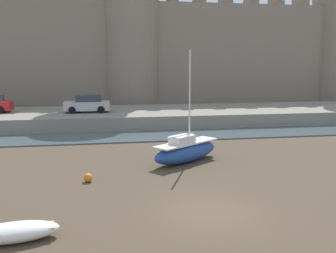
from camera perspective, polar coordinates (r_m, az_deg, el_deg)
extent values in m
plane|color=#4C3D2D|center=(15.65, 6.07, -12.24)|extent=(160.00, 160.00, 0.00)
cube|color=#47565B|center=(30.87, -2.33, -1.39)|extent=(80.00, 4.50, 0.10)
cube|color=gray|center=(37.89, -3.86, 1.45)|extent=(65.56, 10.00, 1.26)
cube|color=gray|center=(47.57, -5.32, 9.93)|extent=(53.56, 2.80, 12.75)
cylinder|color=gray|center=(47.70, -5.38, 13.36)|extent=(6.70, 6.70, 18.47)
cube|color=gray|center=(50.48, 8.33, 17.72)|extent=(1.10, 2.52, 1.10)
cube|color=gray|center=(51.60, 11.96, 17.43)|extent=(1.10, 2.52, 1.10)
cube|color=gray|center=(52.89, 15.41, 17.10)|extent=(1.10, 2.52, 1.10)
cube|color=gray|center=(54.36, 18.67, 16.73)|extent=(1.10, 2.52, 1.10)
ellipsoid|color=silver|center=(14.01, -21.43, -14.10)|extent=(2.97, 1.48, 0.62)
ellipsoid|color=white|center=(13.99, -21.44, -13.88)|extent=(2.43, 1.17, 0.34)
cube|color=beige|center=(13.99, -22.35, -13.76)|extent=(0.33, 0.95, 0.06)
cube|color=beige|center=(13.95, -16.77, -13.61)|extent=(0.36, 0.64, 0.08)
ellipsoid|color=#234793|center=(22.93, 2.68, -3.73)|extent=(4.90, 4.09, 1.17)
cube|color=silver|center=(22.81, 2.69, -2.39)|extent=(4.29, 3.57, 0.08)
cube|color=silver|center=(22.48, 2.06, -1.89)|extent=(1.66, 1.54, 0.44)
cylinder|color=silver|center=(22.62, 3.16, 4.37)|extent=(0.10, 0.10, 5.29)
cylinder|color=silver|center=(22.34, 1.84, -1.35)|extent=(1.90, 1.42, 0.08)
sphere|color=orange|center=(19.56, -11.52, -7.30)|extent=(0.43, 0.43, 0.43)
cylinder|color=black|center=(38.19, -23.14, 2.23)|extent=(0.65, 0.20, 0.64)
cylinder|color=black|center=(39.82, -22.52, 2.52)|extent=(0.65, 0.20, 0.64)
cube|color=#B2B5B7|center=(36.69, -11.67, 2.96)|extent=(4.15, 1.84, 0.80)
cube|color=#2D3842|center=(36.61, -11.47, 4.06)|extent=(2.30, 1.57, 0.64)
cylinder|color=black|center=(35.97, -13.75, 2.32)|extent=(0.65, 0.20, 0.64)
cylinder|color=black|center=(37.65, -13.51, 2.62)|extent=(0.65, 0.20, 0.64)
cylinder|color=black|center=(35.82, -9.70, 2.42)|extent=(0.65, 0.20, 0.64)
cylinder|color=black|center=(37.51, -9.64, 2.72)|extent=(0.65, 0.20, 0.64)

